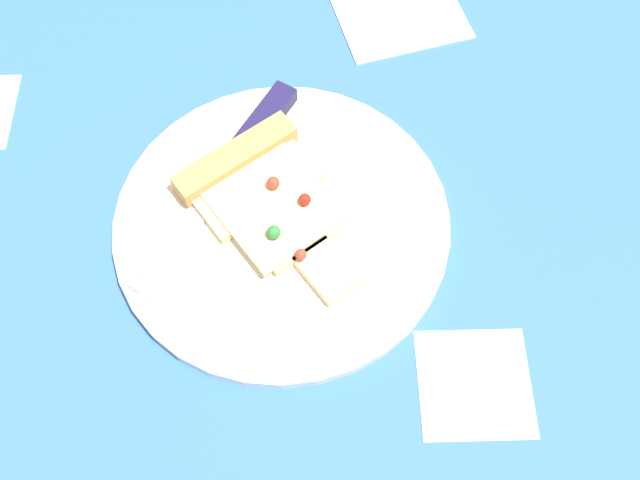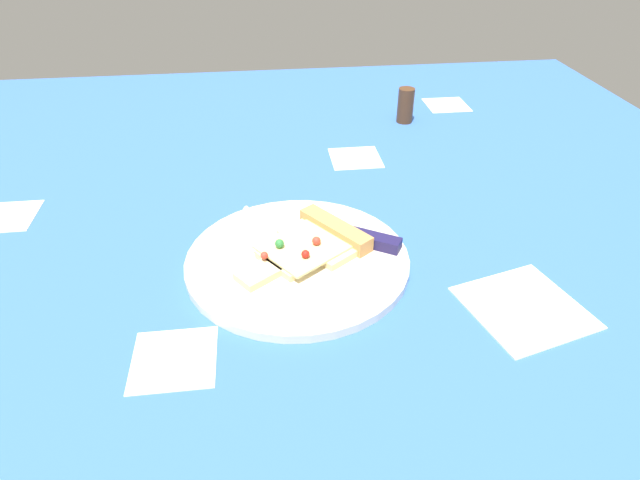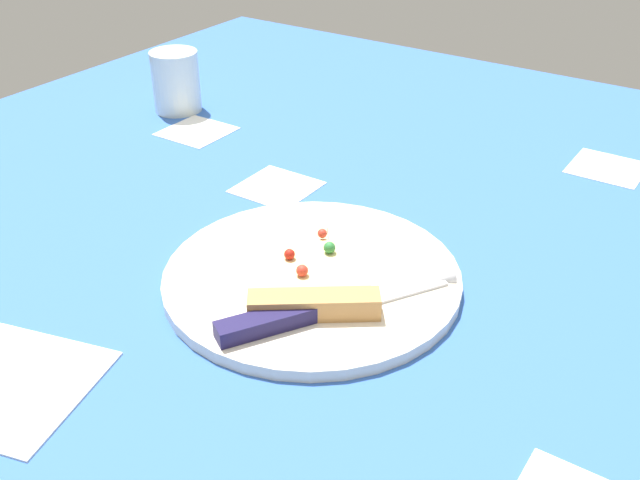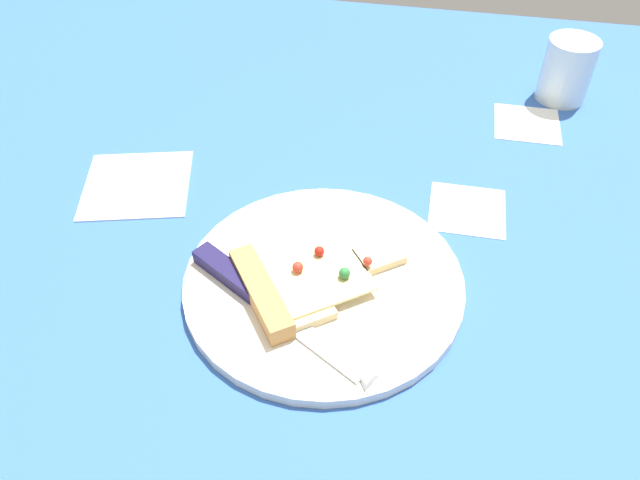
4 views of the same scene
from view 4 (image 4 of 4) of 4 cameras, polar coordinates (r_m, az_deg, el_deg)
name	(u,v)px [view 4 (image 4 of 4)]	position (r cm, az deg, el deg)	size (l,w,h in cm)	color
ground_plane	(291,348)	(64.56, -2.61, -9.73)	(156.64, 156.64, 3.00)	#3360B7
plate	(324,282)	(67.28, 0.33, -3.83)	(29.64, 29.64, 1.23)	silver
pizza_slice	(301,281)	(65.53, -1.71, -3.71)	(16.52, 18.67, 2.51)	beige
knife	(262,298)	(64.48, -5.28, -5.25)	(14.33, 21.56, 2.45)	silver
drinking_glass	(567,70)	(101.06, 21.36, 14.08)	(7.18, 7.18, 9.14)	silver
napkin	(137,184)	(83.14, -16.18, 4.86)	(13.00, 13.00, 0.40)	white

